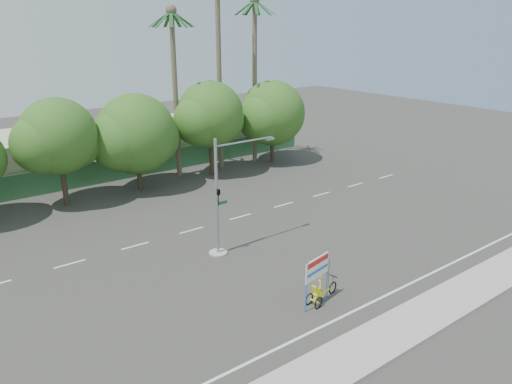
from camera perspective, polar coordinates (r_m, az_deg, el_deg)
ground at (r=28.59m, az=4.37°, el=-8.48°), size 120.00×120.00×0.00m
sidewalk_near at (r=24.28m, az=16.56°, el=-14.53°), size 50.00×2.40×0.12m
fence at (r=45.43m, az=-13.87°, el=2.87°), size 38.00×0.08×2.00m
building_right at (r=52.58m, az=-7.97°, el=6.29°), size 14.00×8.00×3.60m
tree_left at (r=39.00m, az=-21.72°, el=5.63°), size 6.66×5.60×8.07m
tree_center at (r=41.07m, az=-13.59°, el=6.21°), size 7.62×6.40×7.85m
tree_right at (r=44.13m, az=-5.29°, el=8.54°), size 6.90×5.80×8.36m
tree_far_right at (r=48.25m, az=1.85°, el=8.78°), size 7.38×6.20×7.94m
palm_tall at (r=45.86m, az=-4.29°, el=15.54°), size 3.73×3.79×17.45m
palm_mid at (r=48.23m, az=-0.15°, el=14.48°), size 3.73×3.79×15.45m
palm_short at (r=43.69m, az=-9.31°, el=13.07°), size 3.73×3.79×14.45m
traffic_signal at (r=29.07m, az=-3.96°, el=-1.69°), size 4.72×1.10×7.00m
trike_billboard at (r=24.85m, az=7.30°, el=-10.26°), size 2.69×0.92×2.68m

